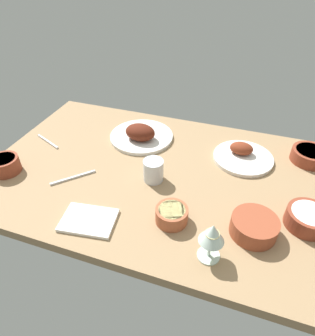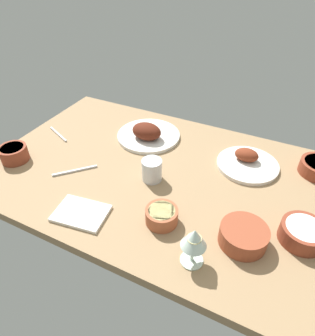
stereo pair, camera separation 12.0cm
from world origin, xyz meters
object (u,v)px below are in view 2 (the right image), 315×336
(bowl_onions, at_px, (243,235))
(fork_loose, at_px, (58,134))
(bowl_potatoes, at_px, (162,215))
(bowl_sauce, at_px, (14,153))
(bowl_cream, at_px, (303,233))
(water_tumbler, at_px, (151,170))
(folded_napkin, at_px, (81,213))
(spoon_loose, at_px, (75,171))
(wine_glass, at_px, (194,240))
(plate_near_viewer, at_px, (247,162))
(plate_far_side, at_px, (148,134))

(bowl_onions, height_order, fork_loose, bowl_onions)
(bowl_potatoes, bearing_deg, bowl_onions, -172.34)
(bowl_sauce, height_order, bowl_cream, bowl_sauce)
(water_tumbler, bearing_deg, bowl_sauce, 14.14)
(bowl_onions, xyz_separation_m, bowl_cream, (-0.17, -0.09, -0.00))
(bowl_sauce, xyz_separation_m, folded_napkin, (-0.45, 0.13, -0.03))
(bowl_onions, xyz_separation_m, water_tumbler, (0.40, -0.15, 0.01))
(fork_loose, height_order, spoon_loose, same)
(fork_loose, distance_m, spoon_loose, 0.31)
(wine_glass, xyz_separation_m, fork_loose, (0.83, -0.37, -0.10))
(wine_glass, height_order, spoon_loose, wine_glass)
(bowl_onions, relative_size, bowl_cream, 1.06)
(plate_near_viewer, relative_size, spoon_loose, 1.40)
(bowl_onions, relative_size, fork_loose, 0.93)
(bowl_cream, bearing_deg, bowl_potatoes, 16.59)
(water_tumbler, distance_m, spoon_loose, 0.32)
(bowl_potatoes, relative_size, spoon_loose, 0.60)
(bowl_sauce, relative_size, bowl_cream, 0.81)
(plate_near_viewer, relative_size, bowl_sauce, 2.21)
(bowl_sauce, xyz_separation_m, fork_loose, (-0.03, -0.24, -0.03))
(bowl_sauce, bearing_deg, plate_far_side, -137.26)
(water_tumbler, bearing_deg, folded_napkin, 64.47)
(plate_near_viewer, relative_size, wine_glass, 1.82)
(bowl_cream, bearing_deg, bowl_sauce, 4.60)
(bowl_sauce, height_order, fork_loose, bowl_sauce)
(bowl_potatoes, height_order, wine_glass, wine_glass)
(water_tumbler, xyz_separation_m, folded_napkin, (0.13, 0.28, -0.04))
(water_tumbler, bearing_deg, plate_far_side, -59.46)
(bowl_sauce, bearing_deg, folded_napkin, 163.80)
(plate_far_side, distance_m, bowl_cream, 0.78)
(bowl_sauce, relative_size, spoon_loose, 0.63)
(plate_near_viewer, distance_m, water_tumbler, 0.41)
(spoon_loose, bearing_deg, wine_glass, 116.35)
(wine_glass, relative_size, folded_napkin, 0.77)
(plate_far_side, relative_size, bowl_onions, 1.97)
(plate_far_side, relative_size, wine_glass, 2.13)
(bowl_cream, xyz_separation_m, folded_napkin, (0.70, 0.22, -0.03))
(bowl_cream, height_order, water_tumbler, water_tumbler)
(bowl_potatoes, bearing_deg, plate_far_side, -57.14)
(wine_glass, bearing_deg, plate_near_viewer, -94.41)
(plate_far_side, bearing_deg, wine_glass, 128.71)
(bowl_onions, xyz_separation_m, folded_napkin, (0.53, 0.13, -0.03))
(fork_loose, bearing_deg, bowl_potatoes, -178.55)
(bowl_onions, height_order, spoon_loose, bowl_onions)
(plate_far_side, bearing_deg, bowl_sauce, 42.74)
(plate_near_viewer, relative_size, fork_loose, 1.57)
(wine_glass, height_order, folded_napkin, wine_glass)
(bowl_cream, bearing_deg, fork_loose, -7.37)
(folded_napkin, relative_size, spoon_loose, 0.99)
(bowl_onions, bearing_deg, fork_loose, -13.98)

